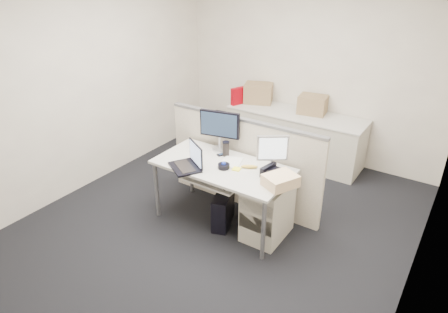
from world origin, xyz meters
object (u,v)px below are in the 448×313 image
Objects in this scene: desk_phone at (275,174)px; monitor_main at (220,131)px; desk at (222,170)px; laptop at (184,157)px.

monitor_main is at bearing 174.10° from desk_phone.
desk is at bearing -64.36° from monitor_main.
desk_phone is at bearing 6.38° from desk.
desk is 0.46m from laptop.
laptop is 0.97m from desk_phone.
laptop is 1.46× the size of desk_phone.
desk is 3.16× the size of monitor_main.
laptop is at bearing -136.97° from desk.
monitor_main reaches higher than desk_phone.
desk is 6.18× the size of desk_phone.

